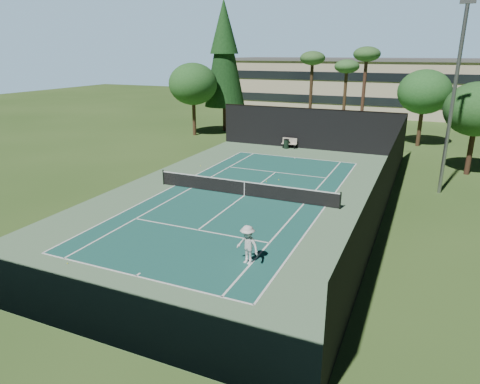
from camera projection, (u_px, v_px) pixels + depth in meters
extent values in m
plane|color=#33541F|center=(244.00, 196.00, 28.76)|extent=(160.00, 160.00, 0.00)
cube|color=#5B825C|center=(244.00, 196.00, 28.76)|extent=(18.00, 32.00, 0.01)
cube|color=#1B564D|center=(244.00, 196.00, 28.76)|extent=(10.97, 23.77, 0.01)
cube|color=white|center=(136.00, 276.00, 18.42)|extent=(10.97, 0.10, 0.01)
cube|color=white|center=(295.00, 157.00, 39.09)|extent=(10.97, 0.10, 0.01)
cube|color=white|center=(198.00, 230.00, 23.19)|extent=(8.23, 0.10, 0.01)
cube|color=white|center=(276.00, 172.00, 34.32)|extent=(8.23, 0.10, 0.01)
cube|color=white|center=(175.00, 186.00, 30.85)|extent=(0.10, 23.77, 0.01)
cube|color=white|center=(325.00, 207.00, 26.66)|extent=(0.10, 23.77, 0.01)
cube|color=white|center=(191.00, 188.00, 30.33)|extent=(0.10, 23.77, 0.01)
cube|color=white|center=(304.00, 204.00, 27.18)|extent=(0.10, 23.77, 0.01)
cube|color=white|center=(244.00, 195.00, 28.75)|extent=(0.10, 12.80, 0.01)
cube|color=white|center=(138.00, 274.00, 18.55)|extent=(0.10, 0.30, 0.01)
cube|color=white|center=(295.00, 158.00, 38.96)|extent=(0.10, 0.30, 0.01)
cylinder|color=black|center=(163.00, 177.00, 31.04)|extent=(0.10, 0.10, 1.10)
cylinder|color=black|center=(340.00, 201.00, 26.14)|extent=(0.10, 0.10, 1.10)
cube|color=black|center=(244.00, 189.00, 28.60)|extent=(12.80, 0.02, 0.92)
cube|color=white|center=(244.00, 182.00, 28.45)|extent=(12.80, 0.04, 0.07)
cube|color=white|center=(244.00, 189.00, 28.60)|extent=(0.05, 0.03, 0.92)
cube|color=black|center=(308.00, 129.00, 42.05)|extent=(18.00, 0.04, 4.00)
cube|color=black|center=(56.00, 280.00, 14.22)|extent=(18.00, 0.04, 4.00)
cube|color=black|center=(387.00, 183.00, 24.69)|extent=(0.04, 32.00, 4.00)
cube|color=black|center=(133.00, 154.00, 31.58)|extent=(0.04, 32.00, 4.00)
cube|color=black|center=(309.00, 108.00, 41.43)|extent=(18.00, 0.06, 0.06)
imported|color=silver|center=(248.00, 245.00, 19.30)|extent=(1.34, 1.00, 1.85)
sphere|color=#D6E433|center=(67.00, 263.00, 19.50)|extent=(0.06, 0.06, 0.06)
sphere|color=#D2E032|center=(266.00, 181.00, 31.82)|extent=(0.07, 0.07, 0.07)
sphere|color=#DFF036|center=(279.00, 180.00, 32.20)|extent=(0.08, 0.08, 0.08)
sphere|color=#EAF136|center=(201.00, 166.00, 36.17)|extent=(0.07, 0.07, 0.07)
cube|color=beige|center=(289.00, 144.00, 42.79)|extent=(1.50, 0.45, 0.05)
cube|color=beige|center=(290.00, 141.00, 42.87)|extent=(1.50, 0.06, 0.55)
cube|color=black|center=(283.00, 146.00, 43.09)|extent=(0.06, 0.40, 0.42)
cube|color=black|center=(295.00, 147.00, 42.63)|extent=(0.06, 0.40, 0.42)
cylinder|color=black|center=(286.00, 144.00, 42.67)|extent=(0.52, 0.52, 0.90)
cylinder|color=black|center=(286.00, 139.00, 42.53)|extent=(0.56, 0.56, 0.05)
cylinder|color=#3E261A|center=(225.00, 116.00, 51.92)|extent=(0.50, 0.50, 3.60)
cone|color=#123313|center=(224.00, 54.00, 49.67)|extent=(4.80, 4.80, 12.00)
cone|color=#153B17|center=(224.00, 26.00, 48.74)|extent=(3.30, 3.30, 6.00)
cylinder|color=#402D1B|center=(311.00, 97.00, 49.06)|extent=(0.36, 0.36, 8.55)
ellipsoid|color=#335D2A|center=(313.00, 58.00, 47.73)|extent=(2.80, 2.80, 1.54)
cylinder|color=#48331F|center=(344.00, 101.00, 49.60)|extent=(0.36, 0.36, 7.65)
ellipsoid|color=#31612B|center=(347.00, 66.00, 48.41)|extent=(2.80, 2.80, 1.54)
cylinder|color=#4C2E20|center=(363.00, 98.00, 45.83)|extent=(0.36, 0.36, 9.00)
ellipsoid|color=#315D29|center=(367.00, 54.00, 44.42)|extent=(2.80, 2.80, 1.54)
cylinder|color=#47311E|center=(419.00, 129.00, 43.52)|extent=(0.40, 0.40, 3.52)
ellipsoid|color=#235A23|center=(424.00, 92.00, 42.37)|extent=(5.12, 5.12, 4.35)
cylinder|color=#452B1D|center=(470.00, 154.00, 33.33)|extent=(0.40, 0.40, 3.30)
ellipsoid|color=#215220|center=(477.00, 109.00, 32.25)|extent=(4.80, 4.80, 4.08)
cylinder|color=#4C3320|center=(194.00, 119.00, 49.18)|extent=(0.40, 0.40, 3.74)
ellipsoid|color=#235822|center=(193.00, 84.00, 47.96)|extent=(5.44, 5.44, 4.62)
cube|color=beige|center=(359.00, 87.00, 67.52)|extent=(40.00, 12.00, 8.00)
cube|color=#59595B|center=(361.00, 59.00, 66.24)|extent=(40.50, 12.50, 0.40)
cube|color=black|center=(351.00, 101.00, 62.75)|extent=(38.00, 0.15, 1.20)
cube|color=black|center=(353.00, 77.00, 61.69)|extent=(38.00, 0.15, 1.20)
cylinder|color=gray|center=(452.00, 104.00, 27.52)|extent=(0.24, 0.24, 12.00)
cube|color=gray|center=(468.00, 1.00, 25.61)|extent=(0.90, 0.25, 0.25)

